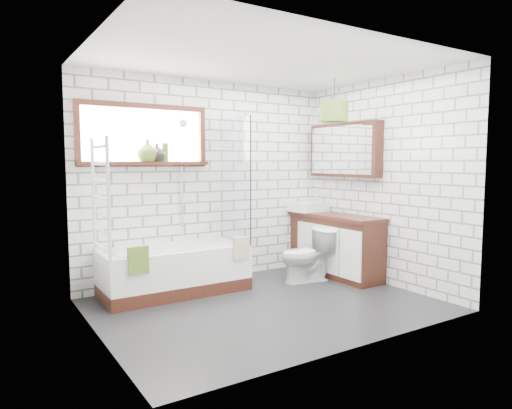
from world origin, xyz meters
TOP-DOWN VIEW (x-y plane):
  - floor at (0.00, 0.00)m, footprint 3.40×2.60m
  - ceiling at (0.00, 0.00)m, footprint 3.40×2.60m
  - wall_back at (0.00, 1.30)m, footprint 3.40×0.01m
  - wall_front at (0.00, -1.30)m, footprint 3.40×0.01m
  - wall_left at (-1.70, 0.00)m, footprint 0.01×2.60m
  - wall_right at (1.70, 0.00)m, footprint 0.01×2.60m
  - window at (-0.85, 1.26)m, footprint 1.52×0.16m
  - towel_radiator at (-1.66, 0.00)m, footprint 0.06×0.52m
  - mirror_cabinet at (1.62, 0.60)m, footprint 0.16×1.20m
  - shower_riser at (-0.40, 1.26)m, footprint 0.02×0.02m
  - bathtub at (-0.64, 0.94)m, footprint 1.63×0.72m
  - shower_screen at (0.16, 0.94)m, footprint 0.02×0.72m
  - towel_green at (-1.17, 0.58)m, footprint 0.21×0.06m
  - towel_beige at (0.03, 0.58)m, footprint 0.20×0.05m
  - vanity at (1.47, 0.58)m, footprint 0.46×1.41m
  - basin at (1.41, 1.08)m, footprint 0.45×0.39m
  - tap at (1.57, 1.08)m, footprint 0.03×0.03m
  - toilet at (0.94, 0.53)m, footprint 0.46×0.70m
  - vase_olive at (-0.83, 1.23)m, footprint 0.29×0.29m
  - vase_dark at (-0.71, 1.23)m, footprint 0.24×0.24m
  - bottle at (-0.61, 1.23)m, footprint 0.09×0.09m
  - pendant at (1.20, 0.33)m, footprint 0.33×0.33m

SIDE VIEW (x-z plane):
  - floor at x=0.00m, z-range -0.01..0.00m
  - bathtub at x=-0.64m, z-range 0.00..0.53m
  - toilet at x=0.94m, z-range 0.00..0.67m
  - vanity at x=1.47m, z-range 0.00..0.81m
  - towel_green at x=-1.17m, z-range 0.37..0.65m
  - towel_beige at x=0.03m, z-range 0.38..0.64m
  - basin at x=1.41m, z-range 0.81..0.94m
  - tap at x=1.57m, z-range 0.86..1.01m
  - towel_radiator at x=-1.66m, z-range 0.70..1.70m
  - wall_back at x=0.00m, z-range 0.00..2.50m
  - wall_front at x=0.00m, z-range 0.00..2.50m
  - wall_left at x=-1.70m, z-range 0.00..2.50m
  - wall_right at x=1.70m, z-range 0.00..2.50m
  - shower_screen at x=0.16m, z-range 0.53..2.03m
  - shower_riser at x=-0.40m, z-range 0.70..2.00m
  - vase_dark at x=-0.71m, z-range 1.48..1.69m
  - bottle at x=-0.61m, z-range 1.48..1.70m
  - vase_olive at x=-0.83m, z-range 1.48..1.73m
  - mirror_cabinet at x=1.62m, z-range 1.30..2.00m
  - window at x=-0.85m, z-range 1.46..2.14m
  - pendant at x=1.20m, z-range 1.98..2.22m
  - ceiling at x=0.00m, z-range 2.50..2.51m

